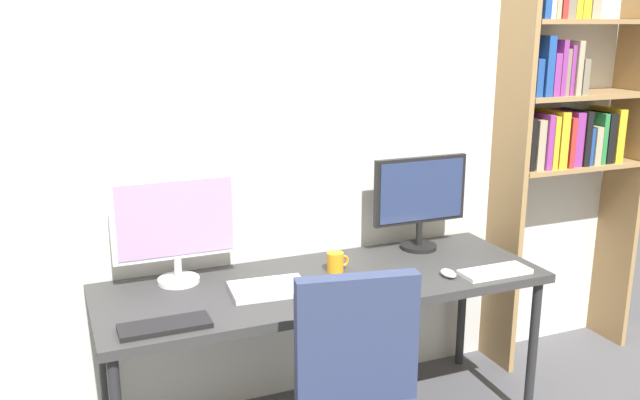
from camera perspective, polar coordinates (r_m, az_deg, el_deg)
wall_back at (r=3.23m, az=-2.51°, el=5.15°), size 4.37×0.10×2.60m
desk at (r=3.03m, az=0.36°, el=-7.64°), size 1.97×0.68×0.74m
bookshelf at (r=3.83m, az=19.86°, el=6.54°), size 0.83×0.28×2.13m
monitor_left at (r=2.95m, az=-12.06°, el=-1.97°), size 0.54×0.18×0.47m
monitor_right at (r=3.36m, az=8.42°, el=0.28°), size 0.50×0.18×0.46m
keyboard_left at (r=2.61m, az=-12.91°, el=-10.28°), size 0.34×0.13×0.02m
keyboard_center at (r=2.81m, az=2.20°, el=-8.08°), size 0.38×0.13×0.02m
keyboard_right at (r=3.17m, az=14.49°, el=-5.86°), size 0.32×0.13×0.02m
computer_mouse at (r=3.08m, az=10.73°, el=-6.07°), size 0.06×0.10×0.03m
laptop_closed at (r=2.88m, az=-4.34°, el=-7.44°), size 0.34×0.25×0.02m
coffee_mug at (r=3.08m, az=1.33°, el=-5.23°), size 0.11×0.08×0.09m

